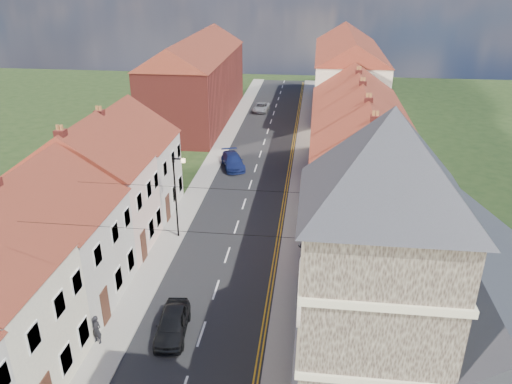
# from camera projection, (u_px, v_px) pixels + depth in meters

# --- Properties ---
(road) EXTENTS (7.00, 90.00, 0.02)m
(road) POSITION_uv_depth(u_px,v_px,m) (250.00, 185.00, 44.49)
(road) COLOR black
(road) RESTS_ON ground
(pavement_left) EXTENTS (1.80, 90.00, 0.12)m
(pavement_left) POSITION_uv_depth(u_px,v_px,m) (202.00, 182.00, 44.95)
(pavement_left) COLOR #9F9B90
(pavement_left) RESTS_ON ground
(pavement_right) EXTENTS (1.80, 90.00, 0.12)m
(pavement_right) POSITION_uv_depth(u_px,v_px,m) (300.00, 186.00, 43.99)
(pavement_right) COLOR #9F9B90
(pavement_right) RESTS_ON ground
(church) EXTENTS (11.25, 14.25, 15.20)m
(church) POSITION_uv_depth(u_px,v_px,m) (421.00, 350.00, 16.93)
(church) COLOR #322823
(church) RESTS_ON ground
(cottage_r_tudor) EXTENTS (8.30, 5.20, 9.00)m
(cottage_r_tudor) POSITION_uv_depth(u_px,v_px,m) (383.00, 246.00, 26.00)
(cottage_r_tudor) COLOR beige
(cottage_r_tudor) RESTS_ON ground
(cottage_r_white_near) EXTENTS (8.30, 6.00, 9.00)m
(cottage_r_white_near) POSITION_uv_depth(u_px,v_px,m) (374.00, 202.00, 30.87)
(cottage_r_white_near) COLOR beige
(cottage_r_white_near) RESTS_ON ground
(cottage_r_cream_mid) EXTENTS (8.30, 5.20, 9.00)m
(cottage_r_cream_mid) POSITION_uv_depth(u_px,v_px,m) (367.00, 170.00, 35.76)
(cottage_r_cream_mid) COLOR beige
(cottage_r_cream_mid) RESTS_ON ground
(cottage_r_pink) EXTENTS (8.30, 6.00, 9.00)m
(cottage_r_pink) POSITION_uv_depth(u_px,v_px,m) (361.00, 145.00, 40.64)
(cottage_r_pink) COLOR beige
(cottage_r_pink) RESTS_ON ground
(cottage_r_white_far) EXTENTS (8.30, 5.20, 9.00)m
(cottage_r_white_far) POSITION_uv_depth(u_px,v_px,m) (357.00, 126.00, 45.52)
(cottage_r_white_far) COLOR #5D1F1B
(cottage_r_white_far) RESTS_ON ground
(cottage_r_cream_far) EXTENTS (8.30, 6.00, 9.00)m
(cottage_r_cream_far) POSITION_uv_depth(u_px,v_px,m) (354.00, 111.00, 50.41)
(cottage_r_cream_far) COLOR beige
(cottage_r_cream_far) RESTS_ON ground
(cottage_l_white) EXTENTS (8.30, 6.90, 8.80)m
(cottage_l_white) POSITION_uv_depth(u_px,v_px,m) (40.00, 234.00, 27.38)
(cottage_l_white) COLOR #B1AEA7
(cottage_l_white) RESTS_ON ground
(cottage_l_brick_mid) EXTENTS (8.30, 5.70, 9.10)m
(cottage_l_brick_mid) POSITION_uv_depth(u_px,v_px,m) (87.00, 187.00, 32.83)
(cottage_l_brick_mid) COLOR beige
(cottage_l_brick_mid) RESTS_ON ground
(cottage_l_pink) EXTENTS (8.30, 6.30, 8.80)m
(cottage_l_pink) POSITION_uv_depth(u_px,v_px,m) (119.00, 158.00, 38.14)
(cottage_l_pink) COLOR #B1AEA7
(cottage_l_pink) RESTS_ON ground
(block_right_far) EXTENTS (8.30, 24.20, 10.50)m
(block_right_far) POSITION_uv_depth(u_px,v_px,m) (347.00, 73.00, 63.91)
(block_right_far) COLOR beige
(block_right_far) RESTS_ON ground
(block_left_far) EXTENTS (8.30, 24.20, 10.50)m
(block_left_far) POSITION_uv_depth(u_px,v_px,m) (196.00, 78.00, 61.41)
(block_left_far) COLOR #5D1F1B
(block_left_far) RESTS_ON ground
(lamppost) EXTENTS (0.88, 0.15, 6.00)m
(lamppost) POSITION_uv_depth(u_px,v_px,m) (177.00, 192.00, 34.41)
(lamppost) COLOR black
(lamppost) RESTS_ON pavement_left
(car_near) EXTENTS (1.92, 4.00, 1.32)m
(car_near) POSITION_uv_depth(u_px,v_px,m) (172.00, 323.00, 26.19)
(car_near) COLOR black
(car_near) RESTS_ON ground
(car_far) EXTENTS (3.21, 4.85, 1.31)m
(car_far) POSITION_uv_depth(u_px,v_px,m) (233.00, 161.00, 48.09)
(car_far) COLOR navy
(car_far) RESTS_ON ground
(car_distant) EXTENTS (2.09, 4.12, 1.12)m
(car_distant) POSITION_uv_depth(u_px,v_px,m) (261.00, 107.00, 66.82)
(car_distant) COLOR #AFB2B7
(car_distant) RESTS_ON ground
(pedestrian_left) EXTENTS (0.66, 0.51, 1.59)m
(pedestrian_left) POSITION_uv_depth(u_px,v_px,m) (96.00, 330.00, 25.34)
(pedestrian_left) COLOR black
(pedestrian_left) RESTS_ON pavement_left
(pedestrian_right) EXTENTS (0.90, 0.77, 1.60)m
(pedestrian_right) POSITION_uv_depth(u_px,v_px,m) (304.00, 247.00, 32.77)
(pedestrian_right) COLOR black
(pedestrian_right) RESTS_ON pavement_right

